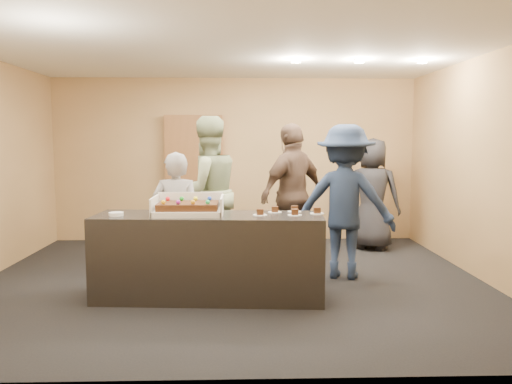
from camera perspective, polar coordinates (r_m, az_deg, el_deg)
room at (r=5.88m, az=-2.74°, el=2.70°), size 6.04×6.00×2.70m
serving_counter at (r=5.37m, az=-5.38°, el=-7.35°), size 2.44×0.87×0.90m
storage_cabinet at (r=8.34m, az=-7.07°, el=1.53°), size 0.95×0.15×2.09m
cake_box at (r=5.33m, az=-7.71°, el=-2.05°), size 0.73×0.50×0.21m
sheet_cake at (r=5.29m, az=-7.76°, el=-1.55°), size 0.62×0.43×0.12m
plate_stack at (r=5.38m, az=-15.70°, el=-2.45°), size 0.15×0.15×0.04m
slice_a at (r=5.21m, az=0.47°, el=-2.44°), size 0.15×0.15×0.07m
slice_b at (r=5.42m, az=2.16°, el=-2.11°), size 0.15×0.15×0.07m
slice_c at (r=5.22m, az=4.45°, el=-2.43°), size 0.15×0.15×0.07m
slice_d at (r=5.47m, az=4.42°, el=-2.05°), size 0.15×0.15×0.07m
slice_e at (r=5.36m, az=6.99°, el=-2.25°), size 0.15×0.15×0.07m
person_server_grey at (r=5.79m, az=-9.07°, el=-3.15°), size 0.58×0.39×1.55m
person_sage_man at (r=6.58m, az=-5.65°, el=-0.05°), size 1.21×1.11×1.99m
person_navy_man at (r=6.17m, az=10.13°, el=-1.10°), size 1.36×1.03×1.87m
person_brown_extra at (r=6.69m, az=4.25°, el=-0.33°), size 1.15×1.08×1.91m
person_dark_suit at (r=7.87m, az=13.16°, el=-0.22°), size 0.99×0.86×1.71m
ceiling_spotlights at (r=6.62m, az=11.73°, el=14.41°), size 1.72×0.12×0.03m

